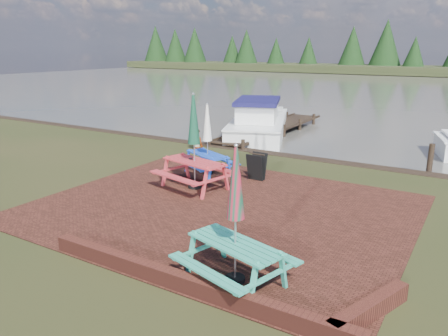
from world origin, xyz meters
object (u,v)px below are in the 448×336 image
picnic_table_teal (235,237)px  boat_jetty (259,124)px  picnic_table_blue (208,150)px  chalkboard (257,167)px  person (196,129)px  picnic_table_red (194,157)px  jetty (271,128)px

picnic_table_teal → boat_jetty: (-5.90, 12.49, -0.44)m
picnic_table_blue → boat_jetty: bearing=129.5°
picnic_table_blue → chalkboard: 1.66m
person → boat_jetty: bearing=-99.9°
picnic_table_red → jetty: size_ratio=0.30×
picnic_table_blue → person: (-2.35, 2.76, 0.04)m
picnic_table_blue → boat_jetty: size_ratio=0.31×
person → picnic_table_red: bearing=120.3°
picnic_table_red → picnic_table_blue: bearing=121.4°
chalkboard → jetty: 8.29m
jetty → person: (-0.80, -5.17, 0.71)m
picnic_table_red → chalkboard: 2.06m
chalkboard → person: person is taller
picnic_table_teal → boat_jetty: picnic_table_teal is taller
picnic_table_teal → chalkboard: bearing=129.5°
jetty → person: 5.28m
boat_jetty → person: same height
jetty → picnic_table_teal: bearing=-67.1°
picnic_table_teal → person: size_ratio=1.46×
picnic_table_blue → jetty: picnic_table_blue is taller
picnic_table_red → picnic_table_teal: bearing=-34.5°
picnic_table_red → person: size_ratio=1.63×
picnic_table_teal → jetty: bearing=128.7°
picnic_table_teal → person: (-6.37, 8.01, -0.02)m
picnic_table_teal → picnic_table_red: (-3.57, 3.89, 0.10)m
jetty → person: bearing=-98.8°
picnic_table_teal → picnic_table_blue: 6.62m
jetty → picnic_table_blue: bearing=-79.0°
chalkboard → boat_jetty: size_ratio=0.11×
picnic_table_blue → boat_jetty: 7.49m
picnic_table_teal → boat_jetty: 13.82m
picnic_table_red → jetty: 9.55m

